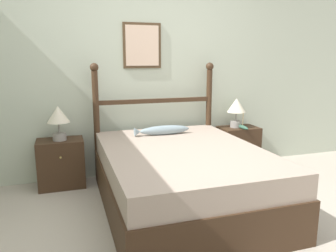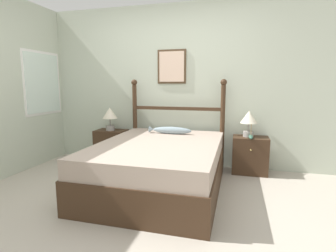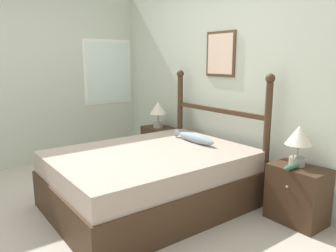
% 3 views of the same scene
% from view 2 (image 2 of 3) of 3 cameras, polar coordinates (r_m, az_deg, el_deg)
% --- Properties ---
extents(ground_plane, '(16.00, 16.00, 0.00)m').
position_cam_2_polar(ground_plane, '(2.95, -7.30, -17.27)').
color(ground_plane, '#B7AD9E').
extents(wall_back, '(6.40, 0.08, 2.55)m').
position_cam_2_polar(wall_back, '(4.29, 1.23, 8.69)').
color(wall_back, beige).
rests_on(wall_back, ground_plane).
extents(bed, '(1.48, 1.98, 0.59)m').
position_cam_2_polar(bed, '(3.32, -1.91, -8.66)').
color(bed, '#3D2819').
rests_on(bed, ground_plane).
extents(headboard, '(1.51, 0.10, 1.38)m').
position_cam_2_polar(headboard, '(4.13, 1.92, 1.62)').
color(headboard, '#3D2819').
rests_on(headboard, ground_plane).
extents(nightstand_left, '(0.50, 0.37, 0.54)m').
position_cam_2_polar(nightstand_left, '(4.56, -12.20, -4.25)').
color(nightstand_left, '#3D2819').
rests_on(nightstand_left, ground_plane).
extents(nightstand_right, '(0.50, 0.37, 0.54)m').
position_cam_2_polar(nightstand_right, '(4.07, 17.40, -6.04)').
color(nightstand_right, '#3D2819').
rests_on(nightstand_right, ground_plane).
extents(table_lamp_left, '(0.25, 0.25, 0.38)m').
position_cam_2_polar(table_lamp_left, '(4.44, -12.54, 2.35)').
color(table_lamp_left, gray).
rests_on(table_lamp_left, nightstand_left).
extents(table_lamp_right, '(0.25, 0.25, 0.38)m').
position_cam_2_polar(table_lamp_right, '(3.98, 17.18, 1.41)').
color(table_lamp_right, gray).
rests_on(table_lamp_right, nightstand_right).
extents(model_boat, '(0.06, 0.25, 0.21)m').
position_cam_2_polar(model_boat, '(3.90, 17.57, -2.22)').
color(model_boat, '#386651').
rests_on(model_boat, nightstand_right).
extents(fish_pillow, '(0.64, 0.10, 0.10)m').
position_cam_2_polar(fish_pillow, '(3.81, 0.49, -0.93)').
color(fish_pillow, '#8499A3').
rests_on(fish_pillow, bed).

